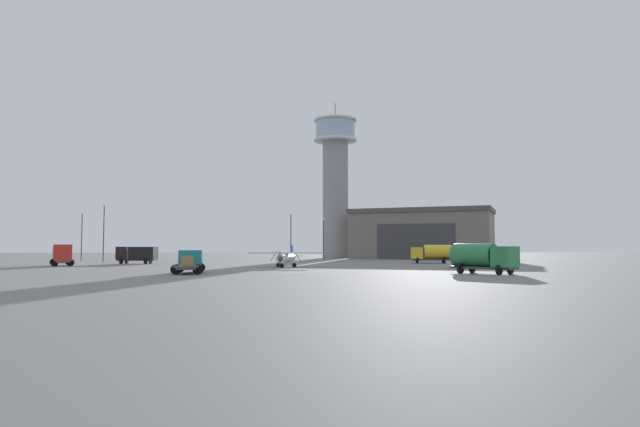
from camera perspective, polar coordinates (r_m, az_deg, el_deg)
ground_plane at (r=60.11m, az=-2.06°, el=-6.06°), size 400.00×400.00×0.00m
control_tower at (r=133.81m, az=1.60°, el=3.81°), size 10.39×10.39×37.87m
hangar at (r=127.87m, az=10.60°, el=-2.10°), size 35.46×29.02×11.26m
airplane_white at (r=72.76m, az=-3.54°, el=-4.53°), size 9.88×7.73×2.92m
truck_fuel_tanker_yellow at (r=92.40m, az=11.54°, el=-4.04°), size 6.91×4.03×3.04m
truck_flatbed_teal at (r=58.36m, az=-13.41°, el=-4.90°), size 3.42×7.02×2.35m
truck_box_black at (r=92.20m, az=-18.44°, el=-4.00°), size 6.31×3.70×2.72m
truck_box_red at (r=86.46m, az=-25.20°, el=-3.81°), size 4.63×6.89×3.03m
truck_fuel_tanker_green at (r=57.48m, az=16.55°, el=-4.33°), size 5.97×6.51×3.04m
car_silver at (r=72.17m, az=14.69°, el=-4.93°), size 4.61×2.99×1.37m
light_post_west at (r=116.03m, az=-23.49°, el=-1.79°), size 0.44×0.44×9.38m
light_post_east at (r=106.38m, az=-21.53°, el=-1.45°), size 0.44×0.44×10.30m
light_post_north at (r=110.85m, az=0.37°, el=-2.28°), size 0.44×0.44×8.41m
light_post_centre at (r=100.72m, az=-3.04°, el=-2.05°), size 0.44×0.44×8.75m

